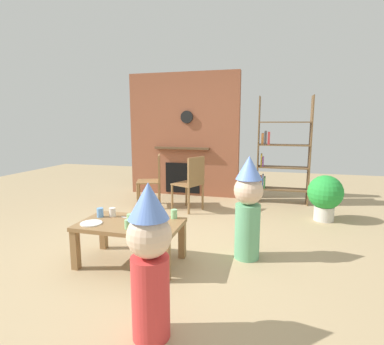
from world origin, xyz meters
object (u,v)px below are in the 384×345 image
dining_chair_middle (192,180)px  child_with_cone_hat (150,258)px  paper_plate_front (152,219)px  birthday_cake_slice (147,227)px  paper_cup_far_right (112,212)px  potted_plant_tall (325,195)px  paper_cup_far_left (100,212)px  dining_chair_left (154,177)px  bookshelf (279,154)px  paper_cup_near_right (174,214)px  paper_plate_rear (91,223)px  coffee_table (130,229)px  paper_cup_center (128,224)px  child_in_pink (248,205)px  paper_cup_near_left (131,218)px

dining_chair_middle → child_with_cone_hat: bearing=124.6°
paper_plate_front → birthday_cake_slice: (0.09, -0.34, 0.04)m
paper_cup_far_right → potted_plant_tall: bearing=37.6°
paper_cup_far_left → dining_chair_left: 2.02m
bookshelf → paper_plate_front: size_ratio=11.11×
paper_cup_near_right → dining_chair_left: 2.10m
child_with_cone_hat → dining_chair_left: 3.30m
paper_plate_rear → dining_chair_left: (-0.22, 2.24, 0.07)m
coffee_table → paper_cup_far_left: 0.42m
paper_plate_front → paper_cup_far_right: bearing=-179.5°
paper_cup_center → paper_plate_rear: paper_cup_center is taller
bookshelf → birthday_cake_slice: bearing=-111.6°
paper_cup_far_right → child_in_pink: child_in_pink is taller
bookshelf → paper_cup_far_left: (-1.90, -2.82, -0.41)m
paper_cup_center → paper_plate_rear: 0.43m
paper_cup_near_right → paper_cup_near_left: bearing=-147.0°
paper_cup_near_right → paper_plate_front: size_ratio=0.57×
coffee_table → paper_cup_center: size_ratio=11.88×
dining_chair_middle → paper_plate_rear: bearing=102.2°
paper_cup_near_right → paper_plate_front: 0.24m
paper_cup_far_right → child_in_pink: size_ratio=0.09×
paper_plate_rear → child_with_cone_hat: size_ratio=0.20×
child_with_cone_hat → potted_plant_tall: 3.34m
paper_plate_front → bookshelf: bearing=64.5°
paper_cup_near_right → paper_plate_rear: 0.84m
child_with_cone_hat → child_in_pink: 1.49m
paper_cup_near_right → paper_cup_far_left: (-0.78, -0.15, 0.00)m
dining_chair_middle → bookshelf: bearing=-121.1°
paper_cup_far_left → child_with_cone_hat: child_with_cone_hat is taller
paper_plate_front → coffee_table: bearing=-142.5°
dining_chair_middle → potted_plant_tall: bearing=-154.6°
coffee_table → paper_cup_near_left: bearing=-24.3°
paper_cup_center → child_with_cone_hat: (0.56, -0.79, 0.08)m
bookshelf → coffee_table: bearing=-117.3°
paper_cup_near_left → potted_plant_tall: bearing=43.1°
dining_chair_left → paper_cup_far_left: bearing=75.5°
paper_cup_far_right → dining_chair_middle: bearing=78.0°
coffee_table → potted_plant_tall: size_ratio=1.52×
child_with_cone_hat → dining_chair_left: size_ratio=1.18×
paper_plate_front → child_with_cone_hat: bearing=-68.2°
birthday_cake_slice → paper_cup_near_left: bearing=142.6°
paper_cup_near_left → paper_plate_front: size_ratio=0.53×
paper_cup_near_right → birthday_cake_slice: paper_cup_near_right is taller
paper_cup_far_left → bookshelf: bearing=56.1°
birthday_cake_slice → dining_chair_middle: dining_chair_middle is taller
paper_cup_far_left → birthday_cake_slice: (0.67, -0.29, -0.01)m
paper_plate_front → paper_plate_rear: same height
paper_cup_near_left → dining_chair_left: bearing=105.7°
paper_cup_near_left → paper_cup_far_left: bearing=167.0°
paper_cup_center → bookshelf: bearing=65.0°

